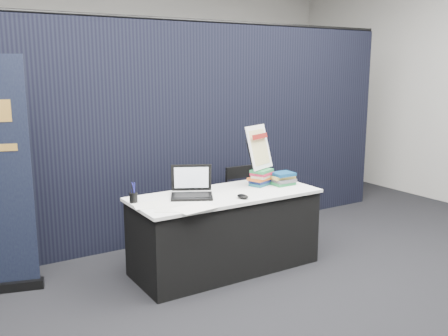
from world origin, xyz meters
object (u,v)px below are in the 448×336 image
at_px(laptop, 189,189).
at_px(book_stack_short, 283,178).
at_px(info_sign, 259,148).
at_px(display_table, 225,231).
at_px(book_stack_tall, 260,177).
at_px(stacking_chair, 245,199).

relative_size(laptop, book_stack_short, 1.97).
height_order(laptop, info_sign, info_sign).
distance_m(book_stack_short, info_sign, 0.41).
relative_size(display_table, book_stack_tall, 7.33).
bearing_deg(stacking_chair, info_sign, -109.90).
distance_m(book_stack_tall, info_sign, 0.30).
xyz_separation_m(display_table, info_sign, (0.48, 0.12, 0.76)).
bearing_deg(display_table, info_sign, 14.31).
bearing_deg(stacking_chair, laptop, -148.64).
relative_size(book_stack_short, info_sign, 0.51).
bearing_deg(stacking_chair, book_stack_tall, -108.86).
bearing_deg(info_sign, display_table, 172.95).
height_order(laptop, book_stack_short, laptop).
xyz_separation_m(display_table, laptop, (-0.34, 0.08, 0.44)).
bearing_deg(book_stack_tall, info_sign, 90.00).
height_order(info_sign, stacking_chair, info_sign).
distance_m(laptop, book_stack_tall, 0.82).
bearing_deg(book_stack_short, book_stack_tall, 154.42).
distance_m(laptop, stacking_chair, 1.25).
height_order(book_stack_tall, stacking_chair, book_stack_tall).
bearing_deg(info_sign, laptop, 161.40).
xyz_separation_m(display_table, book_stack_tall, (0.48, 0.09, 0.46)).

